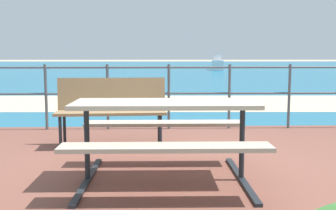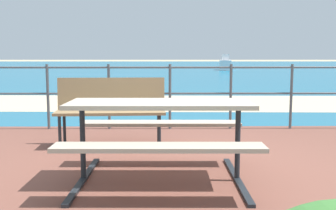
% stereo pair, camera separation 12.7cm
% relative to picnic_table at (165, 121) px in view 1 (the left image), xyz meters
% --- Properties ---
extents(ground_plane, '(240.00, 240.00, 0.00)m').
position_rel_picnic_table_xyz_m(ground_plane, '(0.14, 0.35, -0.63)').
color(ground_plane, tan).
extents(patio_paving, '(6.40, 5.20, 0.06)m').
position_rel_picnic_table_xyz_m(patio_paving, '(0.14, 0.35, -0.60)').
color(patio_paving, brown).
rests_on(patio_paving, ground).
extents(sea_water, '(90.00, 90.00, 0.01)m').
position_rel_picnic_table_xyz_m(sea_water, '(0.14, 40.35, -0.63)').
color(sea_water, '#196B8E').
rests_on(sea_water, ground).
extents(beach_strip, '(54.08, 5.19, 0.01)m').
position_rel_picnic_table_xyz_m(beach_strip, '(0.14, 6.85, -0.63)').
color(beach_strip, beige).
rests_on(beach_strip, ground).
extents(picnic_table, '(1.72, 1.43, 0.76)m').
position_rel_picnic_table_xyz_m(picnic_table, '(0.00, 0.00, 0.00)').
color(picnic_table, tan).
rests_on(picnic_table, patio_paving).
extents(park_bench, '(1.44, 0.48, 0.89)m').
position_rel_picnic_table_xyz_m(park_bench, '(-0.66, 1.53, -0.03)').
color(park_bench, '#8C704C').
rests_on(park_bench, patio_paving).
extents(railing_fence, '(5.94, 0.04, 1.05)m').
position_rel_picnic_table_xyz_m(railing_fence, '(0.14, 2.73, 0.07)').
color(railing_fence, '#4C5156').
rests_on(railing_fence, patio_paving).
extents(boat_mid, '(1.42, 3.59, 1.36)m').
position_rel_picnic_table_xyz_m(boat_mid, '(5.43, 31.39, -0.15)').
color(boat_mid, silver).
rests_on(boat_mid, sea_water).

